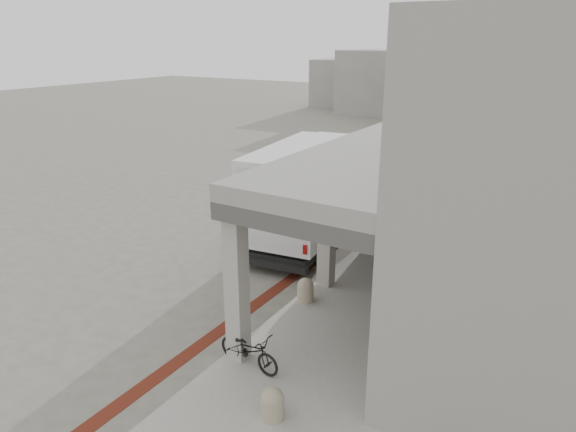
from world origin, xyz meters
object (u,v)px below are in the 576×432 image
Objects in this scene: fedex_truck at (316,186)px; bicycle_black at (249,350)px; bench at (411,272)px; utility_cabinet at (423,304)px.

fedex_truck reaches higher than bicycle_black.
bench is at bearing -34.66° from fedex_truck.
utility_cabinet reaches higher than bicycle_black.
fedex_truck is 8.20m from bicycle_black.
bench is 5.74m from bicycle_black.
utility_cabinet is (5.11, -4.07, -1.15)m from fedex_truck.
fedex_truck is 4.36× the size of bench.
bicycle_black is at bearing -126.88° from utility_cabinet.
bicycle_black is at bearing -90.18° from bench.
bicycle_black is (-2.48, -3.60, -0.08)m from utility_cabinet.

